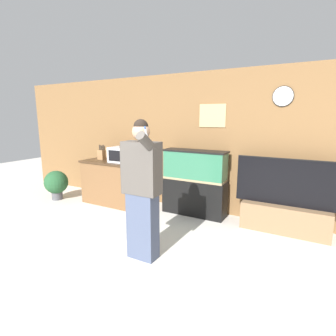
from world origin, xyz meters
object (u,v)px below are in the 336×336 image
(counter_island, at_px, (116,183))
(microwave, at_px, (121,155))
(aquarium_on_stand, at_px, (194,183))
(person_standing, at_px, (141,189))
(potted_plant, at_px, (56,183))
(tv_on_stand, at_px, (285,211))
(knife_block, at_px, (101,154))

(counter_island, relative_size, microwave, 3.20)
(aquarium_on_stand, relative_size, person_standing, 0.68)
(person_standing, distance_m, potted_plant, 3.27)
(aquarium_on_stand, xyz_separation_m, person_standing, (0.03, -1.74, 0.32))
(microwave, distance_m, potted_plant, 1.71)
(person_standing, bearing_deg, counter_island, 138.55)
(potted_plant, bearing_deg, aquarium_on_stand, 12.28)
(tv_on_stand, bearing_deg, potted_plant, -171.95)
(counter_island, height_order, potted_plant, counter_island)
(person_standing, bearing_deg, microwave, 135.43)
(knife_block, relative_size, person_standing, 0.18)
(counter_island, relative_size, aquarium_on_stand, 1.20)
(person_standing, bearing_deg, knife_block, 143.58)
(microwave, bearing_deg, potted_plant, -164.67)
(aquarium_on_stand, height_order, tv_on_stand, aquarium_on_stand)
(microwave, distance_m, aquarium_on_stand, 1.58)
(counter_island, xyz_separation_m, aquarium_on_stand, (1.66, 0.24, 0.15))
(microwave, height_order, person_standing, person_standing)
(microwave, bearing_deg, aquarium_on_stand, 9.13)
(microwave, height_order, aquarium_on_stand, aquarium_on_stand)
(microwave, xyz_separation_m, person_standing, (1.52, -1.50, -0.13))
(aquarium_on_stand, xyz_separation_m, tv_on_stand, (1.55, -0.01, -0.26))
(knife_block, xyz_separation_m, aquarium_on_stand, (2.08, 0.19, -0.41))
(knife_block, bearing_deg, potted_plant, -153.19)
(aquarium_on_stand, distance_m, person_standing, 1.77)
(aquarium_on_stand, relative_size, potted_plant, 1.89)
(person_standing, bearing_deg, potted_plant, 160.26)
(counter_island, bearing_deg, tv_on_stand, 4.19)
(microwave, relative_size, potted_plant, 0.71)
(aquarium_on_stand, height_order, person_standing, person_standing)
(potted_plant, bearing_deg, counter_island, 16.97)
(knife_block, height_order, tv_on_stand, knife_block)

